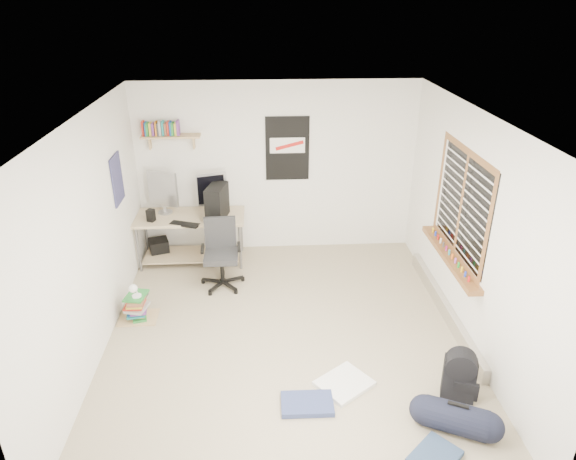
{
  "coord_description": "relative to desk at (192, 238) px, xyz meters",
  "views": [
    {
      "loc": [
        -0.24,
        -4.82,
        3.59
      ],
      "look_at": [
        0.06,
        0.49,
        1.1
      ],
      "focal_mm": 32.0,
      "sensor_mm": 36.0,
      "label": 1
    }
  ],
  "objects": [
    {
      "name": "floor",
      "position": [
        1.25,
        -1.86,
        -0.37
      ],
      "size": [
        4.0,
        4.5,
        0.01
      ],
      "primitive_type": "cube",
      "color": "gray",
      "rests_on": "ground"
    },
    {
      "name": "ceiling",
      "position": [
        1.25,
        -1.86,
        2.14
      ],
      "size": [
        4.0,
        4.5,
        0.01
      ],
      "primitive_type": "cube",
      "color": "white",
      "rests_on": "ground"
    },
    {
      "name": "back_wall",
      "position": [
        1.25,
        0.4,
        0.89
      ],
      "size": [
        4.0,
        0.01,
        2.5
      ],
      "primitive_type": "cube",
      "color": "silver",
      "rests_on": "ground"
    },
    {
      "name": "left_wall",
      "position": [
        -0.76,
        -1.86,
        0.89
      ],
      "size": [
        0.01,
        4.5,
        2.5
      ],
      "primitive_type": "cube",
      "color": "silver",
      "rests_on": "ground"
    },
    {
      "name": "right_wall",
      "position": [
        3.25,
        -1.86,
        0.89
      ],
      "size": [
        0.01,
        4.5,
        2.5
      ],
      "primitive_type": "cube",
      "color": "silver",
      "rests_on": "ground"
    },
    {
      "name": "desk",
      "position": [
        0.0,
        0.0,
        0.0
      ],
      "size": [
        1.63,
        0.96,
        0.69
      ],
      "primitive_type": "cube",
      "rotation": [
        0.0,
        0.0,
        0.21
      ],
      "color": "beige",
      "rests_on": "floor"
    },
    {
      "name": "monitor_left",
      "position": [
        -0.36,
        0.12,
        0.58
      ],
      "size": [
        0.46,
        0.28,
        0.49
      ],
      "primitive_type": "cube",
      "rotation": [
        0.0,
        0.0,
        -0.4
      ],
      "color": "gray",
      "rests_on": "desk"
    },
    {
      "name": "monitor_right",
      "position": [
        0.32,
        0.12,
        0.56
      ],
      "size": [
        0.43,
        0.22,
        0.46
      ],
      "primitive_type": "cube",
      "rotation": [
        0.0,
        0.0,
        0.3
      ],
      "color": "#A7A6AB",
      "rests_on": "desk"
    },
    {
      "name": "pc_tower",
      "position": [
        0.4,
        -0.1,
        0.57
      ],
      "size": [
        0.31,
        0.5,
        0.49
      ],
      "primitive_type": "cube",
      "rotation": [
        0.0,
        0.0,
        -0.22
      ],
      "color": "black",
      "rests_on": "desk"
    },
    {
      "name": "keyboard",
      "position": [
        -0.04,
        -0.27,
        0.34
      ],
      "size": [
        0.43,
        0.28,
        0.02
      ],
      "primitive_type": "cube",
      "rotation": [
        0.0,
        0.0,
        -0.35
      ],
      "color": "black",
      "rests_on": "desk"
    },
    {
      "name": "speaker_left",
      "position": [
        -0.5,
        -0.15,
        0.42
      ],
      "size": [
        0.12,
        0.12,
        0.19
      ],
      "primitive_type": "cube",
      "rotation": [
        0.0,
        0.0,
        -0.42
      ],
      "color": "black",
      "rests_on": "desk"
    },
    {
      "name": "speaker_right",
      "position": [
        0.36,
        0.05,
        0.42
      ],
      "size": [
        0.11,
        0.11,
        0.18
      ],
      "primitive_type": "cube",
      "rotation": [
        0.0,
        0.0,
        0.27
      ],
      "color": "black",
      "rests_on": "desk"
    },
    {
      "name": "office_chair",
      "position": [
        0.47,
        -0.72,
        0.12
      ],
      "size": [
        0.64,
        0.64,
        0.92
      ],
      "primitive_type": "cube",
      "rotation": [
        0.0,
        0.0,
        0.06
      ],
      "color": "#27272A",
      "rests_on": "floor"
    },
    {
      "name": "wall_shelf",
      "position": [
        -0.2,
        0.28,
        1.42
      ],
      "size": [
        0.8,
        0.22,
        0.24
      ],
      "primitive_type": "cube",
      "color": "tan",
      "rests_on": "back_wall"
    },
    {
      "name": "poster_back_wall",
      "position": [
        1.4,
        0.37,
        1.19
      ],
      "size": [
        0.62,
        0.03,
        0.92
      ],
      "primitive_type": "cube",
      "color": "black",
      "rests_on": "back_wall"
    },
    {
      "name": "poster_left_wall",
      "position": [
        -0.74,
        -0.66,
        1.14
      ],
      "size": [
        0.02,
        0.42,
        0.6
      ],
      "primitive_type": "cube",
      "color": "navy",
      "rests_on": "left_wall"
    },
    {
      "name": "window",
      "position": [
        3.2,
        -1.56,
        1.08
      ],
      "size": [
        0.1,
        1.5,
        1.26
      ],
      "primitive_type": "cube",
      "color": "brown",
      "rests_on": "right_wall"
    },
    {
      "name": "baseboard_heater",
      "position": [
        3.2,
        -1.56,
        -0.28
      ],
      "size": [
        0.08,
        2.5,
        0.18
      ],
      "primitive_type": "cube",
      "color": "#B7B2A8",
      "rests_on": "floor"
    },
    {
      "name": "backpack",
      "position": [
        2.87,
        -2.91,
        -0.16
      ],
      "size": [
        0.37,
        0.33,
        0.41
      ],
      "primitive_type": "cube",
      "rotation": [
        0.0,
        0.0,
        -0.35
      ],
      "color": "black",
      "rests_on": "floor"
    },
    {
      "name": "duffel_bag",
      "position": [
        2.69,
        -3.35,
        -0.22
      ],
      "size": [
        0.37,
        0.37,
        0.55
      ],
      "primitive_type": "cylinder",
      "rotation": [
        0.0,
        0.0,
        -0.44
      ],
      "color": "black",
      "rests_on": "floor"
    },
    {
      "name": "tshirt",
      "position": [
        1.79,
        -2.72,
        -0.34
      ],
      "size": [
        0.65,
        0.63,
        0.04
      ],
      "primitive_type": "cube",
      "rotation": [
        0.0,
        0.0,
        0.63
      ],
      "color": "silver",
      "rests_on": "floor"
    },
    {
      "name": "jeans_a",
      "position": [
        1.4,
        -2.99,
        -0.33
      ],
      "size": [
        0.5,
        0.32,
        0.05
      ],
      "primitive_type": "cube",
      "rotation": [
        0.0,
        0.0,
        -0.01
      ],
      "color": "navy",
      "rests_on": "floor"
    },
    {
      "name": "jeans_b",
      "position": [
        2.41,
        -3.66,
        -0.34
      ],
      "size": [
        0.53,
        0.52,
        0.05
      ],
      "primitive_type": "cube",
      "rotation": [
        0.0,
        0.0,
        0.73
      ],
      "color": "navy",
      "rests_on": "floor"
    },
    {
      "name": "book_stack",
      "position": [
        -0.5,
        -1.43,
        -0.21
      ],
      "size": [
        0.61,
        0.57,
        0.33
      ],
      "primitive_type": "cube",
      "rotation": [
        0.0,
        0.0,
        -0.43
      ],
      "color": "olive",
      "rests_on": "floor"
    },
    {
      "name": "desk_lamp",
      "position": [
        -0.48,
        -1.45,
        0.02
      ],
      "size": [
        0.17,
        0.21,
        0.18
      ],
      "primitive_type": "cube",
      "rotation": [
        0.0,
        0.0,
        -0.34
      ],
      "color": "white",
      "rests_on": "book_stack"
    },
    {
      "name": "subwoofer",
      "position": [
        -0.5,
        0.12,
        -0.22
      ],
      "size": [
        0.33,
        0.33,
        0.29
      ],
      "primitive_type": "cube",
      "rotation": [
        0.0,
        0.0,
        0.3
      ],
      "color": "black",
      "rests_on": "floor"
    }
  ]
}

